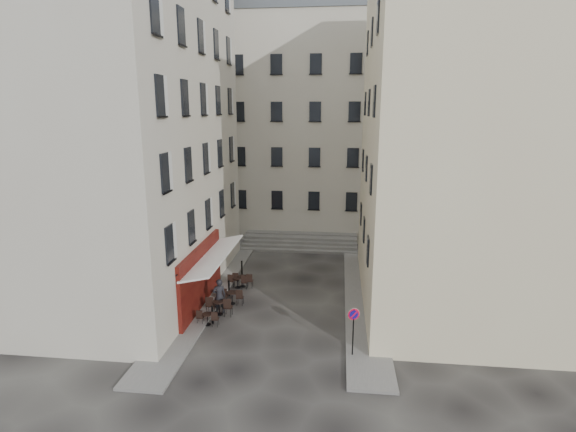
# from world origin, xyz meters

# --- Properties ---
(ground) EXTENTS (90.00, 90.00, 0.00)m
(ground) POSITION_xyz_m (0.00, 0.00, 0.00)
(ground) COLOR black
(ground) RESTS_ON ground
(sidewalk_left) EXTENTS (2.00, 22.00, 0.12)m
(sidewalk_left) POSITION_xyz_m (-4.50, 4.00, 0.06)
(sidewalk_left) COLOR slate
(sidewalk_left) RESTS_ON ground
(sidewalk_right) EXTENTS (2.00, 18.00, 0.12)m
(sidewalk_right) POSITION_xyz_m (4.50, 3.00, 0.06)
(sidewalk_right) COLOR slate
(sidewalk_right) RESTS_ON ground
(building_left) EXTENTS (12.20, 16.20, 20.60)m
(building_left) POSITION_xyz_m (-10.50, 3.00, 10.31)
(building_left) COLOR beige
(building_left) RESTS_ON ground
(building_right) EXTENTS (12.20, 14.20, 18.60)m
(building_right) POSITION_xyz_m (10.50, 3.50, 9.31)
(building_right) COLOR beige
(building_right) RESTS_ON ground
(building_back) EXTENTS (18.20, 10.20, 18.60)m
(building_back) POSITION_xyz_m (-1.00, 19.00, 9.31)
(building_back) COLOR beige
(building_back) RESTS_ON ground
(cafe_storefront) EXTENTS (1.74, 7.30, 3.50)m
(cafe_storefront) POSITION_xyz_m (-4.32, 1.00, 1.88)
(cafe_storefront) COLOR #430B09
(cafe_storefront) RESTS_ON ground
(stone_steps) EXTENTS (9.00, 3.15, 0.80)m
(stone_steps) POSITION_xyz_m (0.00, 12.57, 0.40)
(stone_steps) COLOR slate
(stone_steps) RESTS_ON ground
(bollard_near) EXTENTS (0.12, 0.12, 0.98)m
(bollard_near) POSITION_xyz_m (-3.25, -1.00, 0.53)
(bollard_near) COLOR black
(bollard_near) RESTS_ON ground
(bollard_mid) EXTENTS (0.12, 0.12, 0.98)m
(bollard_mid) POSITION_xyz_m (-3.25, 2.50, 0.53)
(bollard_mid) COLOR black
(bollard_mid) RESTS_ON ground
(bollard_far) EXTENTS (0.12, 0.12, 0.98)m
(bollard_far) POSITION_xyz_m (-3.25, 6.00, 0.53)
(bollard_far) COLOR black
(bollard_far) RESTS_ON ground
(no_parking_sign) EXTENTS (0.50, 0.20, 2.31)m
(no_parking_sign) POSITION_xyz_m (3.77, -3.43, 1.64)
(no_parking_sign) COLOR black
(no_parking_sign) RESTS_ON ground
(bistro_table_a) EXTENTS (1.14, 0.53, 0.80)m
(bistro_table_a) POSITION_xyz_m (-3.41, -1.25, 0.41)
(bistro_table_a) COLOR black
(bistro_table_a) RESTS_ON ground
(bistro_table_b) EXTENTS (1.41, 0.66, 0.99)m
(bistro_table_b) POSITION_xyz_m (-3.15, -0.04, 0.51)
(bistro_table_b) COLOR black
(bistro_table_b) RESTS_ON ground
(bistro_table_c) EXTENTS (1.30, 0.61, 0.91)m
(bistro_table_c) POSITION_xyz_m (-2.79, 1.38, 0.47)
(bistro_table_c) COLOR black
(bistro_table_c) RESTS_ON ground
(bistro_table_d) EXTENTS (1.22, 0.57, 0.85)m
(bistro_table_d) POSITION_xyz_m (-3.00, 3.71, 0.44)
(bistro_table_d) COLOR black
(bistro_table_d) RESTS_ON ground
(bistro_table_e) EXTENTS (1.26, 0.59, 0.89)m
(bistro_table_e) POSITION_xyz_m (-2.72, 3.92, 0.45)
(bistro_table_e) COLOR black
(bistro_table_e) RESTS_ON ground
(pedestrian) EXTENTS (0.83, 0.70, 1.93)m
(pedestrian) POSITION_xyz_m (-3.20, 0.22, 0.97)
(pedestrian) COLOR black
(pedestrian) RESTS_ON ground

